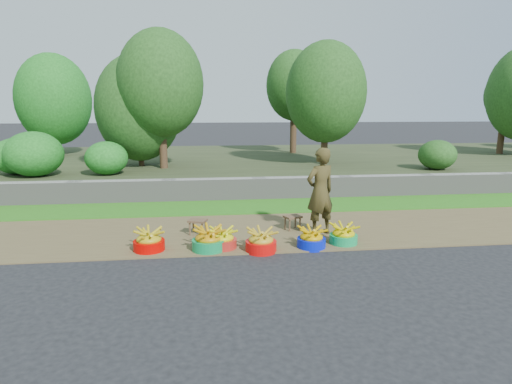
{
  "coord_description": "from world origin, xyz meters",
  "views": [
    {
      "loc": [
        -1.32,
        -6.38,
        2.28
      ],
      "look_at": [
        -0.41,
        1.3,
        0.75
      ],
      "focal_mm": 30.0,
      "sensor_mm": 36.0,
      "label": 1
    }
  ],
  "objects": [
    {
      "name": "retaining_wall",
      "position": [
        0.0,
        4.1,
        0.28
      ],
      "size": [
        80.0,
        0.35,
        0.55
      ],
      "primitive_type": "cube",
      "color": "gray",
      "rests_on": "ground"
    },
    {
      "name": "stool_right",
      "position": [
        0.28,
        1.27,
        0.23
      ],
      "size": [
        0.36,
        0.32,
        0.26
      ],
      "rotation": [
        0.0,
        0.0,
        0.37
      ],
      "color": "brown",
      "rests_on": "dirt_shoulder"
    },
    {
      "name": "basin_c",
      "position": [
        -1.08,
        0.35,
        0.16
      ],
      "size": [
        0.48,
        0.48,
        0.35
      ],
      "color": "#A5211A",
      "rests_on": "ground"
    },
    {
      "name": "grass_verge",
      "position": [
        0.0,
        3.25,
        0.02
      ],
      "size": [
        80.0,
        1.5,
        0.04
      ],
      "primitive_type": "cube",
      "color": "#2B7418",
      "rests_on": "ground"
    },
    {
      "name": "basin_d",
      "position": [
        -0.46,
        0.14,
        0.17
      ],
      "size": [
        0.5,
        0.5,
        0.37
      ],
      "color": "red",
      "rests_on": "ground"
    },
    {
      "name": "earth_bank",
      "position": [
        0.0,
        9.0,
        0.25
      ],
      "size": [
        80.0,
        10.0,
        0.5
      ],
      "primitive_type": "cube",
      "color": "#323B20",
      "rests_on": "ground"
    },
    {
      "name": "vendor_woman",
      "position": [
        0.71,
        0.92,
        0.81
      ],
      "size": [
        0.67,
        0.57,
        1.57
      ],
      "primitive_type": "imported",
      "rotation": [
        0.0,
        0.0,
        3.53
      ],
      "color": "black",
      "rests_on": "dirt_shoulder"
    },
    {
      "name": "basin_b",
      "position": [
        -1.3,
        0.28,
        0.18
      ],
      "size": [
        0.54,
        0.54,
        0.4
      ],
      "color": "#0C8544",
      "rests_on": "ground"
    },
    {
      "name": "basin_e",
      "position": [
        0.39,
        0.22,
        0.16
      ],
      "size": [
        0.47,
        0.47,
        0.35
      ],
      "color": "#0518CD",
      "rests_on": "ground"
    },
    {
      "name": "ground_plane",
      "position": [
        0.0,
        0.0,
        0.0
      ],
      "size": [
        120.0,
        120.0,
        0.0
      ],
      "primitive_type": "plane",
      "color": "black",
      "rests_on": "ground"
    },
    {
      "name": "stool_left",
      "position": [
        -1.49,
        1.15,
        0.24
      ],
      "size": [
        0.37,
        0.33,
        0.27
      ],
      "rotation": [
        0.0,
        0.0,
        -0.37
      ],
      "color": "brown",
      "rests_on": "dirt_shoulder"
    },
    {
      "name": "basin_f",
      "position": [
        0.97,
        0.35,
        0.16
      ],
      "size": [
        0.47,
        0.47,
        0.35
      ],
      "color": "#0D944C",
      "rests_on": "ground"
    },
    {
      "name": "vegetation",
      "position": [
        1.06,
        8.42,
        2.55
      ],
      "size": [
        31.88,
        8.1,
        4.07
      ],
      "color": "#3E2B1A",
      "rests_on": "earth_bank"
    },
    {
      "name": "dirt_shoulder",
      "position": [
        0.0,
        1.25,
        0.01
      ],
      "size": [
        80.0,
        2.5,
        0.02
      ],
      "primitive_type": "cube",
      "color": "brown",
      "rests_on": "ground"
    },
    {
      "name": "basin_a",
      "position": [
        -2.25,
        0.37,
        0.17
      ],
      "size": [
        0.5,
        0.5,
        0.37
      ],
      "color": "#CB0200",
      "rests_on": "ground"
    }
  ]
}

